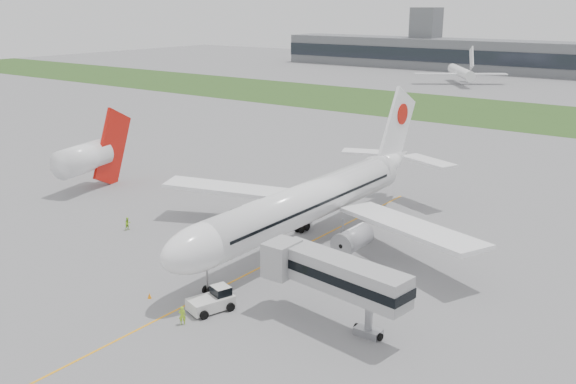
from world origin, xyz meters
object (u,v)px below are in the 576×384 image
Objects in this scene: airliner at (313,199)px; jet_bridge at (332,273)px; neighbor_aircraft at (87,157)px; pushback_tug at (214,300)px; ground_crew_near at (182,315)px.

airliner is 22.50m from jet_bridge.
neighbor_aircraft is (-57.76, 15.62, 0.18)m from jet_bridge.
jet_bridge is (11.15, 4.49, 4.21)m from pushback_tug.
jet_bridge is at bearing -29.54° from neighbor_aircraft.
ground_crew_near is at bearing -42.01° from neighbor_aircraft.
jet_bridge is 59.83m from neighbor_aircraft.
airliner reaches higher than neighbor_aircraft.
ground_crew_near is (-11.40, -8.62, -4.32)m from jet_bridge.
neighbor_aircraft is at bearing 175.06° from pushback_tug.
ground_crew_near is 0.11× the size of neighbor_aircraft.
jet_bridge is at bearing 40.34° from pushback_tug.
airliner is 26.74m from ground_crew_near.
neighbor_aircraft reaches higher than pushback_tug.
airliner is at bearing 136.52° from jet_bridge.
jet_bridge reaches higher than ground_crew_near.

